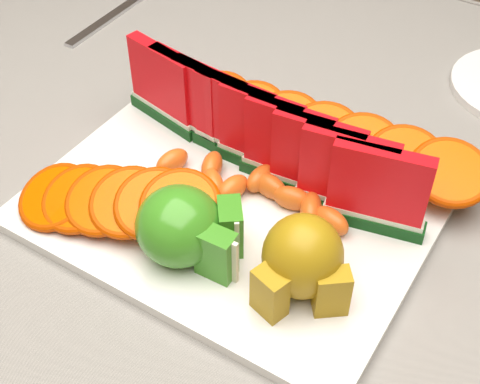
{
  "coord_description": "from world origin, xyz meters",
  "views": [
    {
      "loc": [
        0.33,
        -0.48,
        1.26
      ],
      "look_at": [
        0.09,
        -0.08,
        0.81
      ],
      "focal_mm": 50.0,
      "sensor_mm": 36.0,
      "label": 1
    }
  ],
  "objects_px": {
    "platter": "(231,207)",
    "fork": "(111,17)",
    "apple_cluster": "(187,228)",
    "pear_cluster": "(302,261)"
  },
  "relations": [
    {
      "from": "apple_cluster",
      "to": "fork",
      "type": "bearing_deg",
      "value": 138.81
    },
    {
      "from": "pear_cluster",
      "to": "fork",
      "type": "xyz_separation_m",
      "value": [
        -0.48,
        0.3,
        -0.05
      ]
    },
    {
      "from": "platter",
      "to": "apple_cluster",
      "type": "xyz_separation_m",
      "value": [
        0.0,
        -0.08,
        0.04
      ]
    },
    {
      "from": "platter",
      "to": "fork",
      "type": "xyz_separation_m",
      "value": [
        -0.37,
        0.24,
        -0.0
      ]
    },
    {
      "from": "apple_cluster",
      "to": "fork",
      "type": "relative_size",
      "value": 0.63
    },
    {
      "from": "apple_cluster",
      "to": "pear_cluster",
      "type": "height_order",
      "value": "pear_cluster"
    },
    {
      "from": "fork",
      "to": "platter",
      "type": "bearing_deg",
      "value": -33.67
    },
    {
      "from": "platter",
      "to": "fork",
      "type": "distance_m",
      "value": 0.44
    },
    {
      "from": "pear_cluster",
      "to": "fork",
      "type": "distance_m",
      "value": 0.57
    },
    {
      "from": "pear_cluster",
      "to": "platter",
      "type": "bearing_deg",
      "value": 152.68
    }
  ]
}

